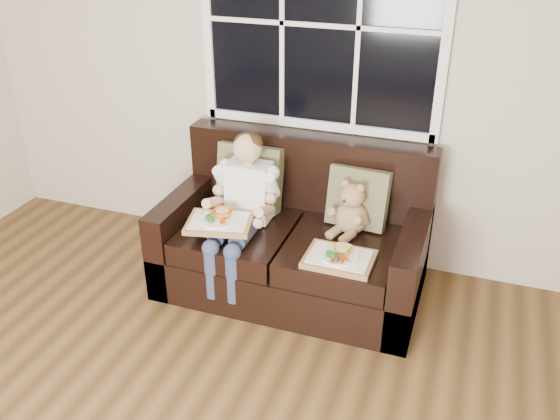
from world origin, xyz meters
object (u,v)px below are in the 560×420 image
at_px(tray_right, 339,258).
at_px(loveseat, 295,244).
at_px(tray_left, 220,221).
at_px(teddy_bear, 351,212).
at_px(child, 243,198).

bearing_deg(tray_right, loveseat, 140.10).
xyz_separation_m(tray_left, tray_right, (0.78, -0.01, -0.10)).
height_order(teddy_bear, tray_right, teddy_bear).
height_order(loveseat, teddy_bear, loveseat).
distance_m(child, tray_left, 0.23).
xyz_separation_m(loveseat, tray_right, (0.38, -0.33, 0.17)).
relative_size(teddy_bear, tray_right, 0.90).
relative_size(child, tray_left, 2.05).
distance_m(child, teddy_bear, 0.70).
distance_m(tray_left, tray_right, 0.78).
relative_size(loveseat, tray_right, 4.16).
bearing_deg(teddy_bear, child, -148.48).
distance_m(child, tray_right, 0.75).
distance_m(loveseat, teddy_bear, 0.46).
bearing_deg(child, teddy_bear, 13.43).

